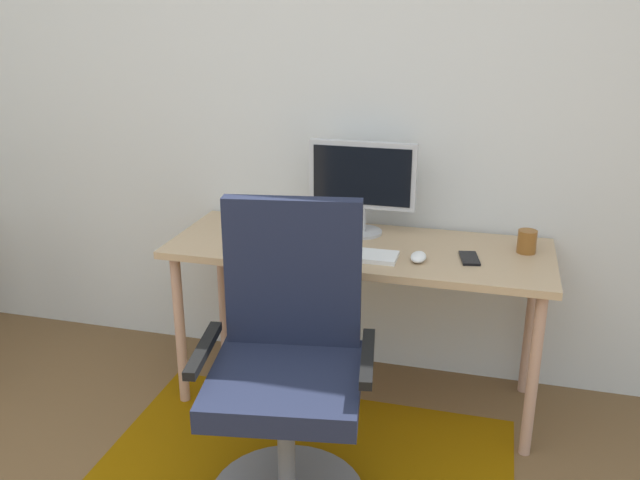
% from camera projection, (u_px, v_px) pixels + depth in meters
% --- Properties ---
extents(wall_back, '(6.00, 0.10, 2.60)m').
position_uv_depth(wall_back, '(362.00, 91.00, 2.96)').
color(wall_back, silver).
rests_on(wall_back, ground).
extents(desk, '(1.57, 0.59, 0.72)m').
position_uv_depth(desk, '(359.00, 262.00, 2.83)').
color(desk, tan).
rests_on(desk, ground).
extents(monitor, '(0.46, 0.18, 0.40)m').
position_uv_depth(monitor, '(362.00, 180.00, 2.87)').
color(monitor, '#B2B2B7').
rests_on(monitor, desk).
extents(keyboard, '(0.43, 0.13, 0.02)m').
position_uv_depth(keyboard, '(343.00, 253.00, 2.69)').
color(keyboard, white).
rests_on(keyboard, desk).
extents(computer_mouse, '(0.06, 0.10, 0.03)m').
position_uv_depth(computer_mouse, '(418.00, 257.00, 2.63)').
color(computer_mouse, white).
rests_on(computer_mouse, desk).
extents(coffee_cup, '(0.08, 0.08, 0.09)m').
position_uv_depth(coffee_cup, '(527.00, 242.00, 2.71)').
color(coffee_cup, brown).
rests_on(coffee_cup, desk).
extents(cell_phone, '(0.09, 0.15, 0.01)m').
position_uv_depth(cell_phone, '(469.00, 258.00, 2.65)').
color(cell_phone, black).
rests_on(cell_phone, desk).
extents(office_chair, '(0.62, 0.57, 1.06)m').
position_uv_depth(office_chair, '(288.00, 386.00, 2.30)').
color(office_chair, slate).
rests_on(office_chair, ground).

